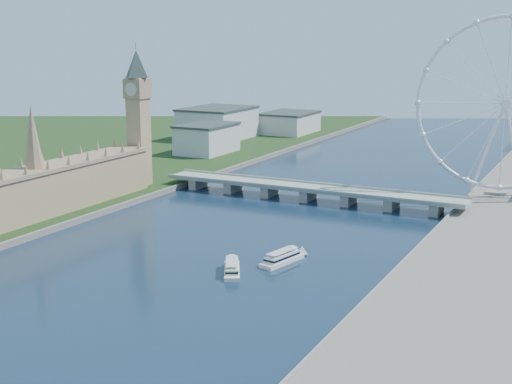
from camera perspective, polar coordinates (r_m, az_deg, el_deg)
The scene contains 7 objects.
parliament_range at distance 460.88m, azimuth -17.17°, elevation 0.01°, with size 24.00×200.00×70.00m.
big_ben at distance 535.64m, azimuth -9.45°, elevation 7.26°, with size 20.02×20.02×110.00m.
westminster_bridge at distance 500.92m, azimuth 4.22°, elevation 0.11°, with size 220.00×22.00×9.50m.
london_eye at distance 513.67m, azimuth 19.32°, elevation 6.63°, with size 113.60×39.12×124.30m.
city_skyline at distance 733.78m, azimuth 15.01°, elevation 4.44°, with size 505.00×280.00×32.00m.
tour_boat_near at distance 348.42m, azimuth -1.94°, elevation -6.50°, with size 7.59×29.72×6.57m, color #E5E9C3, non-canonical shape.
tour_boat_far at distance 363.44m, azimuth 2.10°, elevation -5.70°, with size 7.98×31.14×6.89m, color silver, non-canonical shape.
Camera 1 is at (187.95, -152.09, 112.51)m, focal length 50.00 mm.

